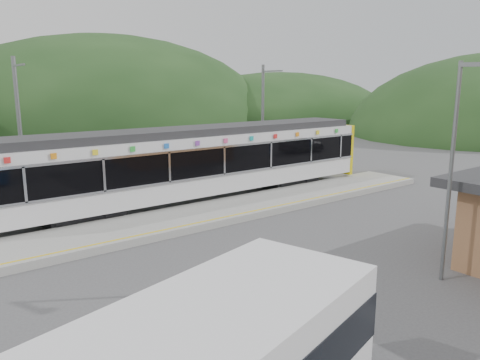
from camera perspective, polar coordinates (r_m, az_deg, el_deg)
ground at (r=18.93m, az=3.57°, el=-6.34°), size 120.00×120.00×0.00m
hills at (r=26.74m, az=6.01°, el=-1.06°), size 146.00×149.00×26.00m
platform at (r=21.36m, az=-2.31°, el=-3.82°), size 26.00×3.20×0.30m
yellow_line at (r=20.31m, az=-0.16°, el=-4.17°), size 26.00×0.10×0.01m
train at (r=23.46m, az=-5.03°, el=2.32°), size 20.44×3.01×3.74m
catenary_mast_west at (r=22.68m, az=-25.19°, el=5.00°), size 0.18×1.80×7.00m
catenary_mast_east at (r=29.15m, az=2.83°, el=7.28°), size 0.18×1.80×7.00m
lamp_post at (r=14.71m, az=24.91°, el=2.80°), size 0.50×1.18×6.46m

